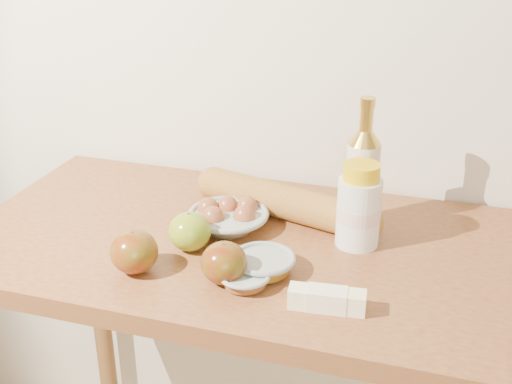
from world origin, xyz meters
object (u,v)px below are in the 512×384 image
at_px(bourbon_bottle, 362,176).
at_px(egg_bowl, 228,217).
at_px(cream_bottle, 359,208).
at_px(baguette, 284,202).
at_px(table, 260,293).

xyz_separation_m(bourbon_bottle, egg_bowl, (-0.25, -0.09, -0.09)).
xyz_separation_m(cream_bottle, baguette, (-0.16, 0.07, -0.04)).
bearing_deg(table, egg_bowl, 156.06).
height_order(egg_bowl, baguette, baguette).
relative_size(cream_bottle, baguette, 0.38).
relative_size(cream_bottle, egg_bowl, 0.78).
distance_m(bourbon_bottle, egg_bowl, 0.28).
height_order(bourbon_bottle, cream_bottle, bourbon_bottle).
bearing_deg(egg_bowl, cream_bottle, 2.21).
bearing_deg(cream_bottle, egg_bowl, 166.02).
distance_m(bourbon_bottle, baguette, 0.17).
relative_size(table, baguette, 2.71).
distance_m(cream_bottle, baguette, 0.18).
xyz_separation_m(table, baguette, (0.02, 0.11, 0.16)).
bearing_deg(egg_bowl, baguette, 38.73).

